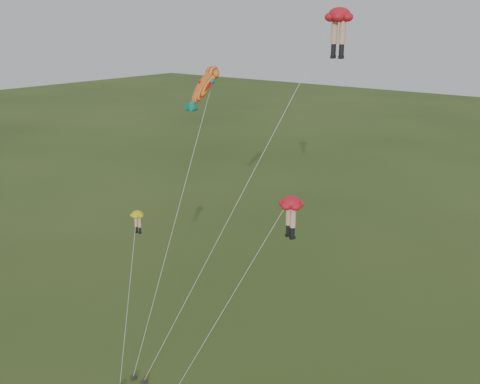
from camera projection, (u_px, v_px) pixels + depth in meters
The scene contains 5 objects.
ground at pixel (161, 377), 33.46m from camera, with size 300.00×300.00×0.00m, color #2D4418.
legs_kite_red_high at pixel (337, 23), 30.16m from camera, with size 7.58×11.24×22.02m.
legs_kite_red_mid at pixel (289, 210), 27.89m from camera, with size 5.53×6.94×12.58m.
legs_kite_yellow at pixel (137, 222), 36.74m from camera, with size 5.18×6.72×8.80m.
fish_kite at pixel (204, 87), 32.64m from camera, with size 1.20×8.20×18.89m.
Camera 1 is at (21.40, -19.25, 21.20)m, focal length 40.00 mm.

